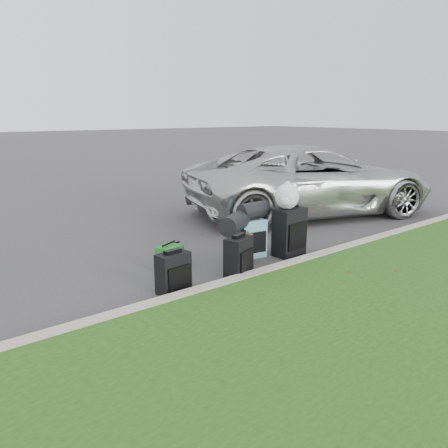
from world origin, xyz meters
TOP-DOWN VIEW (x-y plane):
  - ground at (0.00, 0.00)m, footprint 120.00×120.00m
  - curb at (0.00, -1.00)m, footprint 120.00×0.18m
  - suv at (3.48, 1.47)m, footprint 6.38×4.33m
  - suitcase_small_black at (-1.59, -0.61)m, footprint 0.46×0.29m
  - suitcase_large_black_left at (-0.57, -0.74)m, footprint 0.49×0.38m
  - suitcase_olive at (-0.18, -0.28)m, footprint 0.40×0.28m
  - suitcase_teal at (0.23, -0.12)m, footprint 0.48×0.34m
  - suitcase_large_black_right at (0.79, -0.44)m, footprint 0.56×0.36m
  - tote_green at (-1.20, 0.15)m, footprint 0.43×0.39m
  - tote_navy at (-0.91, 0.48)m, footprint 0.26×0.22m
  - duffel_left at (-0.21, -0.21)m, footprint 0.64×0.53m
  - duffel_right at (0.29, -0.07)m, footprint 0.49×0.28m
  - trash_bag at (0.72, -0.42)m, footprint 0.41×0.41m

SIDE VIEW (x-z plane):
  - ground at x=0.00m, z-range 0.00..0.00m
  - curb at x=0.00m, z-range 0.00..0.15m
  - tote_navy at x=-0.91m, z-range 0.00..0.26m
  - tote_green at x=-1.20m, z-range 0.00..0.39m
  - suitcase_olive at x=-0.18m, z-range 0.00..0.50m
  - suitcase_small_black at x=-1.59m, z-range 0.00..0.55m
  - suitcase_large_black_left at x=-0.57m, z-range 0.00..0.61m
  - suitcase_teal at x=0.23m, z-range 0.00..0.63m
  - suitcase_large_black_right at x=0.79m, z-range 0.00..0.81m
  - duffel_left at x=-0.21m, z-range 0.50..0.81m
  - duffel_right at x=0.29m, z-range 0.63..0.91m
  - suv at x=3.48m, z-range 0.00..1.62m
  - trash_bag at x=0.72m, z-range 0.81..1.21m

